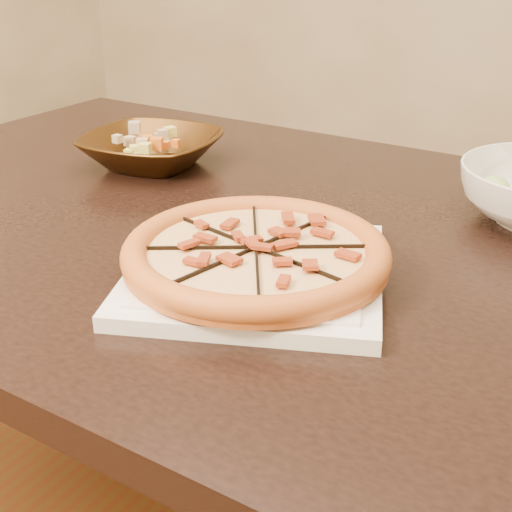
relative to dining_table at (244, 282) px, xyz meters
The scene contains 5 objects.
dining_table is the anchor object (origin of this frame).
plate 0.22m from the dining_table, 54.01° to the right, with size 0.37×0.37×0.02m.
pizza 0.23m from the dining_table, 54.01° to the right, with size 0.30×0.30×0.03m.
bronze_bowl 0.31m from the dining_table, 154.09° to the left, with size 0.22×0.22×0.05m, color #4C3013.
mixed_dish 0.33m from the dining_table, 154.31° to the left, with size 0.10×0.11×0.03m.
Camera 1 is at (0.50, -0.73, 1.12)m, focal length 50.00 mm.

